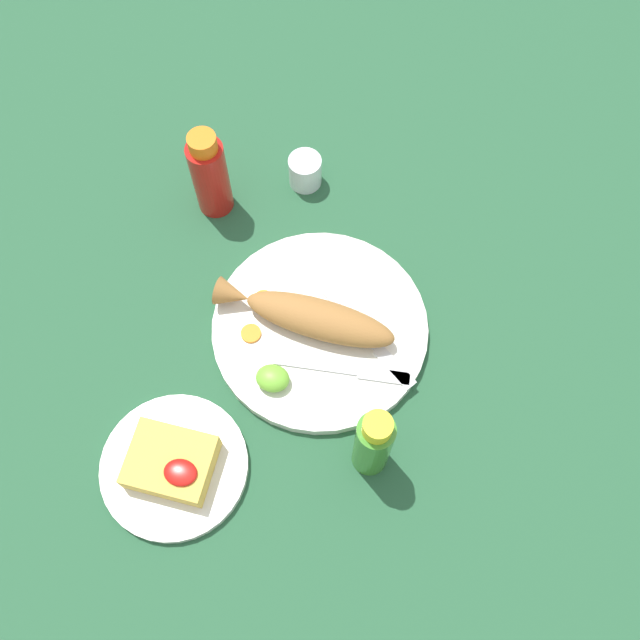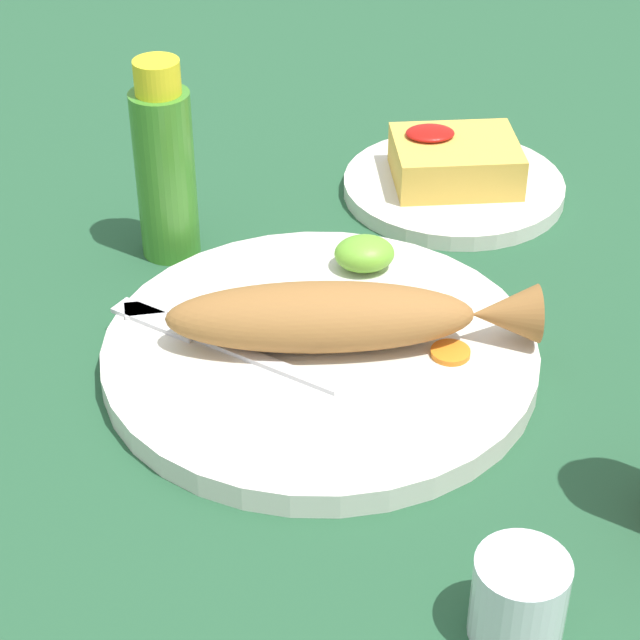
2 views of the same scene
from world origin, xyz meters
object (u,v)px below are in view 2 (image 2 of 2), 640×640
fork_far (235,300)px  side_plate_fries (453,187)px  fried_fish (343,317)px  fork_near (208,339)px  hot_sauce_bottle_green (165,167)px  salt_cup (518,603)px  main_plate (320,354)px

fork_far → side_plate_fries: (-0.19, -0.18, -0.01)m
fried_fish → side_plate_fries: (-0.12, -0.23, -0.03)m
fork_near → hot_sauce_bottle_green: 0.16m
fork_near → fork_far: size_ratio=0.84×
fried_fish → hot_sauce_bottle_green: (0.12, -0.16, 0.04)m
fork_far → salt_cup: 0.33m
main_plate → side_plate_fries: main_plate is taller
main_plate → hot_sauce_bottle_green: bearing=-56.2°
main_plate → hot_sauce_bottle_green: hot_sauce_bottle_green is taller
main_plate → side_plate_fries: size_ratio=1.58×
main_plate → salt_cup: size_ratio=5.83×
fork_near → fork_far: bearing=-76.6°
fork_near → side_plate_fries: (-0.21, -0.22, -0.01)m
hot_sauce_bottle_green → salt_cup: size_ratio=3.13×
fork_far → fork_near: bearing=61.0°
fried_fish → salt_cup: size_ratio=4.95×
fried_fish → hot_sauce_bottle_green: hot_sauce_bottle_green is taller
main_plate → fried_fish: 0.04m
fork_near → salt_cup: 0.30m
main_plate → hot_sauce_bottle_green: 0.20m
fork_far → salt_cup: size_ratio=3.59×
fork_near → fork_far: same height
main_plate → salt_cup: salt_cup is taller
salt_cup → side_plate_fries: size_ratio=0.27×
fried_fish → fork_near: fried_fish is taller
hot_sauce_bottle_green → main_plate: bearing=123.8°
main_plate → hot_sauce_bottle_green: (0.11, -0.16, 0.07)m
main_plate → salt_cup: bearing=109.3°
fried_fish → salt_cup: fried_fish is taller
fork_far → side_plate_fries: fork_far is taller
side_plate_fries → salt_cup: bearing=84.0°
fork_far → hot_sauce_bottle_green: 0.13m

